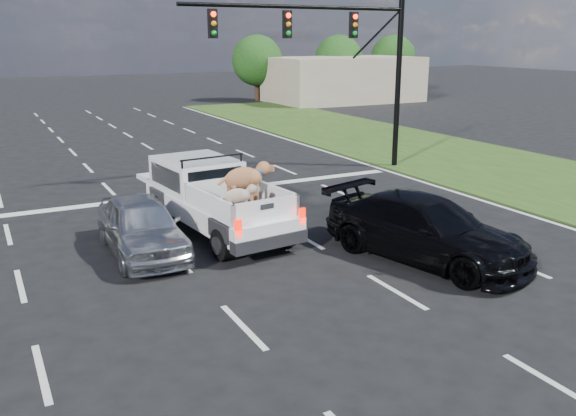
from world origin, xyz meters
The scene contains 11 objects.
ground centered at (0.00, 0.00, 0.00)m, with size 160.00×160.00×0.00m, color black.
road_markings centered at (0.00, 6.56, 0.01)m, with size 17.75×60.00×0.01m.
grass_shoulder_right centered at (13.00, 6.00, 0.03)m, with size 8.00×60.00×0.06m, color #264415.
traffic_signal centered at (7.20, 10.50, 4.73)m, with size 9.11×0.31×7.00m.
building_right centered at (22.00, 34.00, 1.80)m, with size 12.00×7.00×3.60m, color tan.
tree_far_d centered at (16.00, 38.00, 3.29)m, with size 4.20×4.20×5.40m.
tree_far_e centered at (24.00, 38.00, 3.29)m, with size 4.20×4.20×5.40m.
tree_far_f centered at (30.00, 38.00, 3.29)m, with size 4.20×4.20×5.40m.
pickup_truck centered at (-0.11, 5.70, 0.98)m, with size 2.58×5.73×2.08m.
silver_sedan centered at (-2.36, 4.82, 0.71)m, with size 1.67×4.16×1.42m, color #AEB1B6.
black_coupe centered at (3.55, 1.27, 0.76)m, with size 2.12×5.23×1.52m, color black.
Camera 1 is at (-5.73, -9.48, 5.17)m, focal length 38.00 mm.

